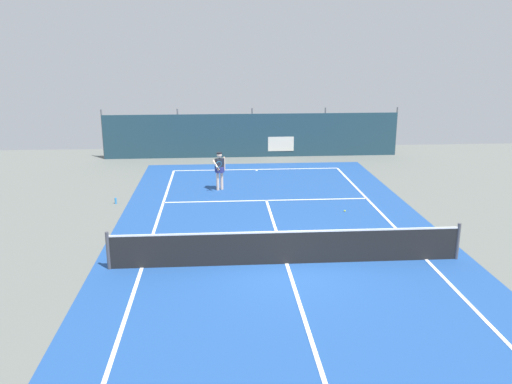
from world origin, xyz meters
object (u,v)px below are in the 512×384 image
object	(u,v)px
tennis_net	(287,247)
tennis_ball_near_player	(345,211)
tennis_player	(220,168)
parked_car	(274,136)
water_bottle	(116,201)

from	to	relation	value
tennis_net	tennis_ball_near_player	distance (m)	5.53
tennis_player	parked_car	xyz separation A→B (m)	(3.30, 8.90, -0.12)
parked_car	tennis_ball_near_player	bearing A→B (deg)	97.50
tennis_net	parked_car	world-z (taller)	parked_car
tennis_net	water_bottle	size ratio (longest dim) A/B	42.17
tennis_player	tennis_ball_near_player	distance (m)	5.87
water_bottle	parked_car	bearing A→B (deg)	55.20
tennis_player	tennis_net	bearing A→B (deg)	74.38
tennis_net	parked_car	distance (m)	17.14
tennis_player	water_bottle	distance (m)	4.56
tennis_ball_near_player	water_bottle	distance (m)	8.94
tennis_net	tennis_player	xyz separation A→B (m)	(-1.85, 8.18, 0.45)
tennis_net	tennis_player	bearing A→B (deg)	102.75
tennis_player	water_bottle	xyz separation A→B (m)	(-4.12, -1.78, -0.84)
tennis_net	tennis_player	world-z (taller)	tennis_player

